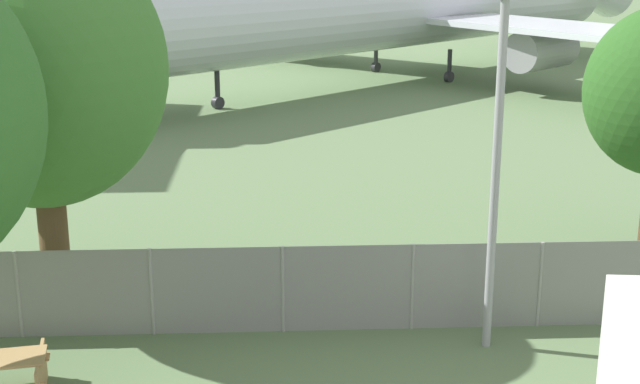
# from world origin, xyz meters

# --- Properties ---
(perimeter_fence) EXTENTS (56.07, 0.07, 1.77)m
(perimeter_fence) POSITION_xyz_m (-0.00, 10.63, 0.89)
(perimeter_fence) COLOR gray
(perimeter_fence) RESTS_ON ground
(airplane) EXTENTS (37.43, 34.15, 12.77)m
(airplane) POSITION_xyz_m (6.49, 42.86, 3.90)
(airplane) COLOR silver
(airplane) RESTS_ON ground
(tree_far_right) EXTENTS (5.04, 5.04, 7.80)m
(tree_far_right) POSITION_xyz_m (-4.72, 12.14, 5.01)
(tree_far_right) COLOR brown
(tree_far_right) RESTS_ON ground
(light_mast) EXTENTS (0.44, 0.44, 6.93)m
(light_mast) POSITION_xyz_m (3.87, 9.80, 4.30)
(light_mast) COLOR #99999E
(light_mast) RESTS_ON ground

